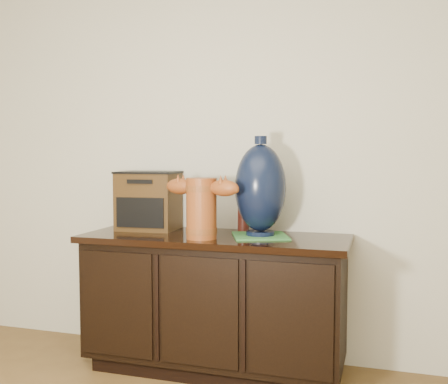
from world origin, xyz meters
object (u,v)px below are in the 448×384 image
(tv_radio, at_px, (149,201))
(lamp_base, at_px, (260,188))
(sideboard, at_px, (215,301))
(spray_can, at_px, (243,215))
(terracotta_vessel, at_px, (201,205))

(tv_radio, bearing_deg, lamp_base, -9.97)
(sideboard, distance_m, spray_can, 0.51)
(spray_can, bearing_deg, lamp_base, -48.98)
(sideboard, xyz_separation_m, spray_can, (0.11, 0.19, 0.46))
(tv_radio, xyz_separation_m, lamp_base, (0.70, -0.08, 0.09))
(tv_radio, bearing_deg, spray_can, 4.45)
(sideboard, height_order, tv_radio, tv_radio)
(lamp_base, bearing_deg, sideboard, -173.08)
(terracotta_vessel, relative_size, lamp_base, 0.85)
(spray_can, bearing_deg, tv_radio, -171.99)
(lamp_base, bearing_deg, terracotta_vessel, -150.56)
(terracotta_vessel, relative_size, spray_can, 2.32)
(lamp_base, bearing_deg, spray_can, 131.02)
(lamp_base, bearing_deg, tv_radio, 173.59)
(tv_radio, relative_size, lamp_base, 0.67)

